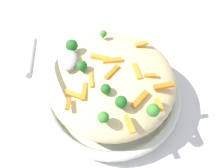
# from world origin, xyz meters

# --- Properties ---
(ground_plane) EXTENTS (2.40, 2.40, 0.00)m
(ground_plane) POSITION_xyz_m (0.00, 0.00, 0.00)
(ground_plane) COLOR silver
(serving_bowl) EXTENTS (0.32, 0.32, 0.05)m
(serving_bowl) POSITION_xyz_m (0.00, 0.00, 0.03)
(serving_bowl) COLOR silver
(serving_bowl) RESTS_ON ground_plane
(pasta_mound) EXTENTS (0.28, 0.28, 0.09)m
(pasta_mound) POSITION_xyz_m (0.00, 0.00, 0.09)
(pasta_mound) COLOR beige
(pasta_mound) RESTS_ON serving_bowl
(carrot_piece_0) EXTENTS (0.04, 0.02, 0.01)m
(carrot_piece_0) POSITION_xyz_m (0.00, -0.05, 0.13)
(carrot_piece_0) COLOR orange
(carrot_piece_0) RESTS_ON pasta_mound
(carrot_piece_1) EXTENTS (0.04, 0.01, 0.01)m
(carrot_piece_1) POSITION_xyz_m (-0.02, 0.04, 0.14)
(carrot_piece_1) COLOR orange
(carrot_piece_1) RESTS_ON pasta_mound
(carrot_piece_2) EXTENTS (0.04, 0.04, 0.01)m
(carrot_piece_2) POSITION_xyz_m (-0.07, -0.06, 0.13)
(carrot_piece_2) COLOR orange
(carrot_piece_2) RESTS_ON pasta_mound
(carrot_piece_3) EXTENTS (0.02, 0.04, 0.01)m
(carrot_piece_3) POSITION_xyz_m (-0.03, -0.10, 0.13)
(carrot_piece_3) COLOR orange
(carrot_piece_3) RESTS_ON pasta_mound
(carrot_piece_4) EXTENTS (0.02, 0.03, 0.01)m
(carrot_piece_4) POSITION_xyz_m (0.08, -0.06, 0.13)
(carrot_piece_4) COLOR orange
(carrot_piece_4) RESTS_ON pasta_mound
(carrot_piece_5) EXTENTS (0.03, 0.02, 0.01)m
(carrot_piece_5) POSITION_xyz_m (-0.08, -0.09, 0.13)
(carrot_piece_5) COLOR orange
(carrot_piece_5) RESTS_ON pasta_mound
(carrot_piece_6) EXTENTS (0.01, 0.04, 0.01)m
(carrot_piece_6) POSITION_xyz_m (0.02, -0.00, 0.14)
(carrot_piece_6) COLOR orange
(carrot_piece_6) RESTS_ON pasta_mound
(carrot_piece_7) EXTENTS (0.02, 0.04, 0.01)m
(carrot_piece_7) POSITION_xyz_m (0.03, 0.03, 0.14)
(carrot_piece_7) COLOR orange
(carrot_piece_7) RESTS_ON pasta_mound
(carrot_piece_8) EXTENTS (0.04, 0.02, 0.01)m
(carrot_piece_8) POSITION_xyz_m (-0.12, -0.04, 0.13)
(carrot_piece_8) COLOR orange
(carrot_piece_8) RESTS_ON pasta_mound
(carrot_piece_9) EXTENTS (0.04, 0.01, 0.01)m
(carrot_piece_9) POSITION_xyz_m (-0.05, 0.05, 0.13)
(carrot_piece_9) COLOR orange
(carrot_piece_9) RESTS_ON pasta_mound
(carrot_piece_10) EXTENTS (0.01, 0.03, 0.01)m
(carrot_piece_10) POSITION_xyz_m (-0.01, -0.08, 0.13)
(carrot_piece_10) COLOR orange
(carrot_piece_10) RESTS_ON pasta_mound
(carrot_piece_11) EXTENTS (0.04, 0.03, 0.01)m
(carrot_piece_11) POSITION_xyz_m (-0.01, 0.00, 0.14)
(carrot_piece_11) COLOR orange
(carrot_piece_11) RESTS_ON pasta_mound
(carrot_piece_12) EXTENTS (0.02, 0.04, 0.01)m
(carrot_piece_12) POSITION_xyz_m (-0.06, 0.08, 0.13)
(carrot_piece_12) COLOR orange
(carrot_piece_12) RESTS_ON pasta_mound
(carrot_piece_13) EXTENTS (0.03, 0.01, 0.01)m
(carrot_piece_13) POSITION_xyz_m (-0.08, 0.08, 0.13)
(carrot_piece_13) COLOR orange
(carrot_piece_13) RESTS_ON pasta_mound
(broccoli_floret_0) EXTENTS (0.02, 0.02, 0.03)m
(broccoli_floret_0) POSITION_xyz_m (-0.00, 0.06, 0.15)
(broccoli_floret_0) COLOR #205B1C
(broccoli_floret_0) RESTS_ON pasta_mound
(broccoli_floret_1) EXTENTS (0.03, 0.03, 0.03)m
(broccoli_floret_1) POSITION_xyz_m (-0.10, -0.08, 0.15)
(broccoli_floret_1) COLOR #377928
(broccoli_floret_1) RESTS_ON pasta_mound
(broccoli_floret_2) EXTENTS (0.02, 0.02, 0.02)m
(broccoli_floret_2) POSITION_xyz_m (0.10, 0.02, 0.14)
(broccoli_floret_2) COLOR #377928
(broccoli_floret_2) RESTS_ON pasta_mound
(broccoli_floret_3) EXTENTS (0.02, 0.02, 0.03)m
(broccoli_floret_3) POSITION_xyz_m (-0.11, 0.01, 0.14)
(broccoli_floret_3) COLOR #377928
(broccoli_floret_3) RESTS_ON pasta_mound
(broccoli_floret_4) EXTENTS (0.02, 0.02, 0.02)m
(broccoli_floret_4) POSITION_xyz_m (-0.05, 0.01, 0.15)
(broccoli_floret_4) COLOR #205B1C
(broccoli_floret_4) RESTS_ON pasta_mound
(broccoli_floret_5) EXTENTS (0.03, 0.03, 0.03)m
(broccoli_floret_5) POSITION_xyz_m (0.05, 0.09, 0.15)
(broccoli_floret_5) COLOR #205B1C
(broccoli_floret_5) RESTS_ON pasta_mound
(broccoli_floret_6) EXTENTS (0.02, 0.02, 0.03)m
(broccoli_floret_6) POSITION_xyz_m (-0.08, -0.02, 0.15)
(broccoli_floret_6) COLOR #205B1C
(broccoli_floret_6) RESTS_ON pasta_mound
(serving_spoon) EXTENTS (0.14, 0.11, 0.07)m
(serving_spoon) POSITION_xyz_m (0.02, 0.12, 0.15)
(serving_spoon) COLOR #B7B7BC
(serving_spoon) RESTS_ON pasta_mound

